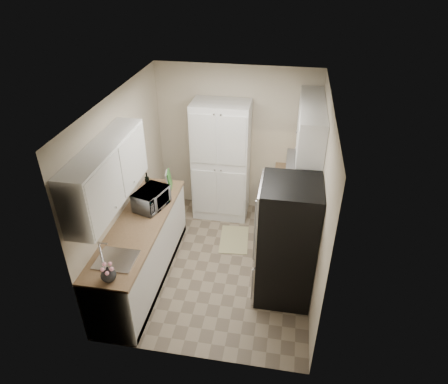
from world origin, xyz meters
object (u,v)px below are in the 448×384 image
object	(u,v)px
wine_bottle	(147,182)
toaster_oven	(301,169)
microwave	(151,199)
pantry_cabinet	(221,162)
electric_range	(289,228)
refrigerator	(287,243)

from	to	relation	value
wine_bottle	toaster_oven	xyz separation A→B (m)	(2.23, 0.83, -0.02)
microwave	pantry_cabinet	bearing A→B (deg)	-12.51
wine_bottle	toaster_oven	world-z (taller)	wine_bottle
electric_range	wine_bottle	bearing A→B (deg)	179.70
electric_range	toaster_oven	distance (m)	1.02
pantry_cabinet	microwave	bearing A→B (deg)	-118.59
microwave	electric_range	bearing A→B (deg)	-61.51
refrigerator	pantry_cabinet	bearing A→B (deg)	123.46
electric_range	toaster_oven	size ratio (longest dim) A/B	2.86
microwave	wine_bottle	world-z (taller)	microwave
pantry_cabinet	refrigerator	size ratio (longest dim) A/B	1.18
refrigerator	microwave	bearing A→B (deg)	168.52
toaster_oven	electric_range	bearing A→B (deg)	-119.05
electric_range	wine_bottle	world-z (taller)	wine_bottle
electric_range	microwave	world-z (taller)	microwave
pantry_cabinet	electric_range	distance (m)	1.58
wine_bottle	toaster_oven	distance (m)	2.38
refrigerator	wine_bottle	size ratio (longest dim) A/B	6.53
electric_range	microwave	xyz separation A→B (m)	(-1.91, -0.42, 0.58)
wine_bottle	refrigerator	bearing A→B (deg)	-21.30
refrigerator	electric_range	bearing A→B (deg)	87.52
microwave	toaster_oven	xyz separation A→B (m)	(2.02, 1.26, -0.02)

